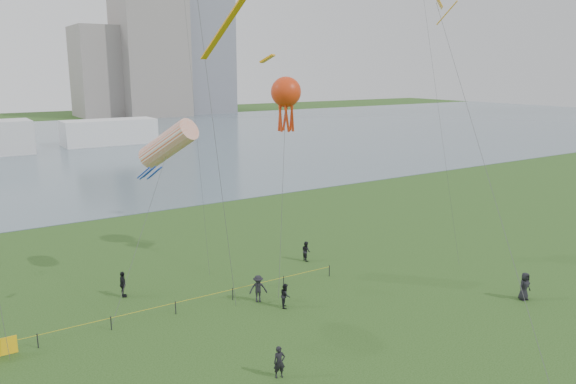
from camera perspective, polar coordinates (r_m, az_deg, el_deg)
lake at (r=118.88m, az=-24.39°, el=4.07°), size 400.00×120.00×0.08m
building_mid at (r=189.58m, az=-13.83°, el=13.28°), size 20.00×20.00×38.00m
building_low at (r=191.12m, az=-18.40°, el=11.50°), size 16.00×18.00×28.00m
pavilion_right at (r=119.50m, az=-17.70°, el=5.83°), size 18.00×7.00×5.00m
fence at (r=34.82m, az=-20.98°, el=-12.96°), size 24.07×0.07×1.05m
spectator_a at (r=36.54m, az=-0.27°, el=-10.46°), size 0.90×0.96×1.58m
spectator_b at (r=37.32m, az=-3.05°, el=-9.77°), size 1.35×1.08×1.82m
spectator_c at (r=39.60m, az=-16.43°, el=-8.99°), size 0.64×1.11×1.78m
spectator_d at (r=40.69m, az=22.90°, el=-8.82°), size 0.96×0.66×1.89m
spectator_f at (r=28.96m, az=-0.88°, el=-16.90°), size 0.68×0.53×1.64m
spectator_g at (r=44.93m, az=1.85°, el=-6.01°), size 0.68×0.83×1.59m
kite_windsock at (r=38.48m, az=-12.08°, el=4.77°), size 7.19×6.22×11.89m
kite_octopus at (r=41.78m, az=-0.21°, el=10.03°), size 5.13×6.41×14.45m
kite_delta at (r=37.27m, az=15.38°, el=16.99°), size 7.01×15.03×20.00m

